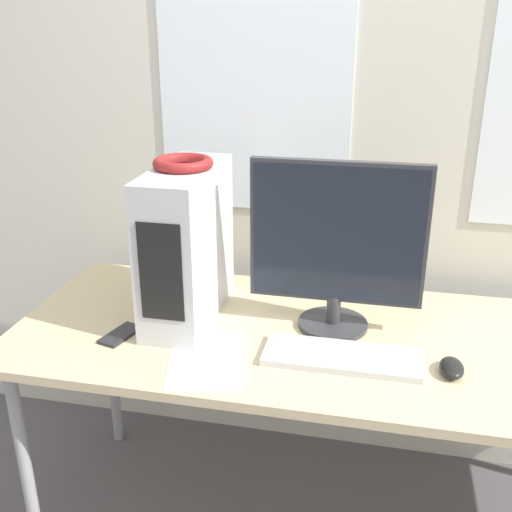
# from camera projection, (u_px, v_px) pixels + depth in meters

# --- Properties ---
(wall_back) EXTENTS (8.00, 0.07, 2.70)m
(wall_back) POSITION_uv_depth(u_px,v_px,m) (415.00, 115.00, 2.01)
(wall_back) COLOR beige
(wall_back) RESTS_ON ground_plane
(desk) EXTENTS (2.36, 0.78, 0.77)m
(desk) POSITION_uv_depth(u_px,v_px,m) (400.00, 357.00, 1.78)
(desk) COLOR #D1BA8E
(desk) RESTS_ON ground_plane
(pc_tower) EXTENTS (0.18, 0.45, 0.48)m
(pc_tower) POSITION_uv_depth(u_px,v_px,m) (187.00, 244.00, 1.85)
(pc_tower) COLOR silver
(pc_tower) RESTS_ON desk
(headphones) EXTENTS (0.18, 0.18, 0.03)m
(headphones) POSITION_uv_depth(u_px,v_px,m) (183.00, 163.00, 1.75)
(headphones) COLOR maroon
(headphones) RESTS_ON pc_tower
(monitor_main) EXTENTS (0.52, 0.22, 0.52)m
(monitor_main) POSITION_uv_depth(u_px,v_px,m) (337.00, 244.00, 1.76)
(monitor_main) COLOR #333338
(monitor_main) RESTS_ON desk
(keyboard) EXTENTS (0.44, 0.16, 0.02)m
(keyboard) POSITION_uv_depth(u_px,v_px,m) (342.00, 357.00, 1.67)
(keyboard) COLOR silver
(keyboard) RESTS_ON desk
(mouse) EXTENTS (0.06, 0.11, 0.04)m
(mouse) POSITION_uv_depth(u_px,v_px,m) (452.00, 368.00, 1.60)
(mouse) COLOR black
(mouse) RESTS_ON desk
(cell_phone) EXTENTS (0.10, 0.15, 0.01)m
(cell_phone) POSITION_uv_depth(u_px,v_px,m) (121.00, 335.00, 1.80)
(cell_phone) COLOR #232328
(cell_phone) RESTS_ON desk
(paper_sheet_left) EXTENTS (0.27, 0.34, 0.00)m
(paper_sheet_left) POSITION_uv_depth(u_px,v_px,m) (207.00, 360.00, 1.67)
(paper_sheet_left) COLOR white
(paper_sheet_left) RESTS_ON desk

